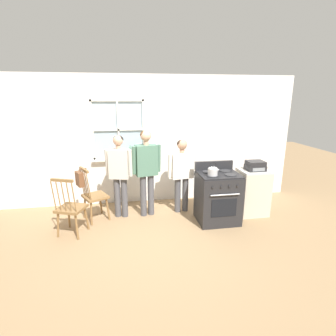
% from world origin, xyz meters
% --- Properties ---
extents(ground_plane, '(16.00, 16.00, 0.00)m').
position_xyz_m(ground_plane, '(0.00, 0.00, 0.00)').
color(ground_plane, '#937551').
extents(wall_back, '(6.40, 0.16, 2.70)m').
position_xyz_m(wall_back, '(0.03, 1.40, 1.33)').
color(wall_back, white).
rests_on(wall_back, ground_plane).
extents(chair_by_window, '(0.55, 0.56, 1.03)m').
position_xyz_m(chair_by_window, '(-1.12, 0.61, 0.46)').
color(chair_by_window, olive).
rests_on(chair_by_window, ground_plane).
extents(chair_near_wall, '(0.54, 0.53, 1.03)m').
position_xyz_m(chair_near_wall, '(-1.45, 0.10, 0.46)').
color(chair_near_wall, olive).
rests_on(chair_near_wall, ground_plane).
extents(person_elderly_left, '(0.52, 0.29, 1.58)m').
position_xyz_m(person_elderly_left, '(-0.63, 0.66, 0.94)').
color(person_elderly_left, '#4C4C51').
rests_on(person_elderly_left, ground_plane).
extents(person_teen_center, '(0.56, 0.29, 1.67)m').
position_xyz_m(person_teen_center, '(-0.12, 0.64, 1.01)').
color(person_teen_center, '#4C4C51').
rests_on(person_teen_center, ground_plane).
extents(person_adult_right, '(0.59, 0.27, 1.46)m').
position_xyz_m(person_adult_right, '(0.57, 0.71, 0.88)').
color(person_adult_right, '#4C4C51').
rests_on(person_adult_right, ground_plane).
extents(stove, '(0.73, 0.68, 1.08)m').
position_xyz_m(stove, '(1.14, 0.18, 0.47)').
color(stove, '#232326').
rests_on(stove, ground_plane).
extents(kettle, '(0.21, 0.17, 0.25)m').
position_xyz_m(kettle, '(0.97, 0.04, 1.02)').
color(kettle, '#B7B7BC').
rests_on(kettle, stove).
extents(potted_plant, '(0.16, 0.16, 0.32)m').
position_xyz_m(potted_plant, '(-0.41, 1.31, 1.07)').
color(potted_plant, '#42474C').
rests_on(potted_plant, wall_back).
extents(handbag, '(0.24, 0.24, 0.31)m').
position_xyz_m(handbag, '(-1.32, 0.50, 0.85)').
color(handbag, brown).
rests_on(handbag, chair_by_window).
extents(side_counter, '(0.55, 0.50, 0.90)m').
position_xyz_m(side_counter, '(1.92, 0.38, 0.45)').
color(side_counter, beige).
rests_on(side_counter, ground_plane).
extents(stereo, '(0.34, 0.29, 0.18)m').
position_xyz_m(stereo, '(1.92, 0.36, 0.99)').
color(stereo, '#232326').
rests_on(stereo, side_counter).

